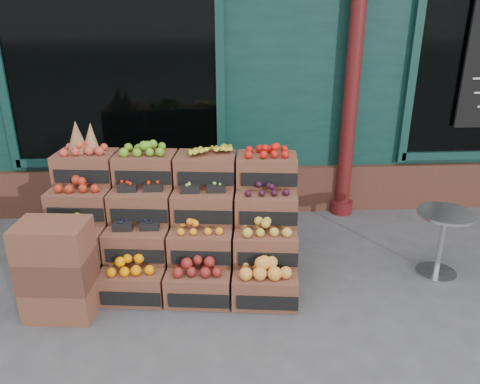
{
  "coord_description": "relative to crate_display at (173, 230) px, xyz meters",
  "views": [
    {
      "loc": [
        -0.44,
        -3.45,
        2.5
      ],
      "look_at": [
        -0.2,
        0.7,
        0.85
      ],
      "focal_mm": 35.0,
      "sensor_mm": 36.0,
      "label": 1
    }
  ],
  "objects": [
    {
      "name": "ground",
      "position": [
        0.86,
        -0.72,
        -0.46
      ],
      "size": [
        60.0,
        60.0,
        0.0
      ],
      "primitive_type": "plane",
      "color": "#454547",
      "rests_on": "ground"
    },
    {
      "name": "shop_facade",
      "position": [
        0.86,
        4.39,
        1.94
      ],
      "size": [
        12.0,
        6.24,
        4.8
      ],
      "color": "#0E2F29",
      "rests_on": "ground"
    },
    {
      "name": "crate_display",
      "position": [
        0.0,
        0.0,
        0.0
      ],
      "size": [
        2.49,
        1.4,
        1.49
      ],
      "rotation": [
        0.0,
        0.0,
        -0.11
      ],
      "color": "brown",
      "rests_on": "ground"
    },
    {
      "name": "spare_crates",
      "position": [
        -0.93,
        -0.66,
        -0.03
      ],
      "size": [
        0.61,
        0.45,
        0.87
      ],
      "rotation": [
        0.0,
        0.0,
        -0.1
      ],
      "color": "brown",
      "rests_on": "ground"
    },
    {
      "name": "bistro_table",
      "position": [
        2.62,
        -0.22,
        -0.04
      ],
      "size": [
        0.54,
        0.54,
        0.67
      ],
      "rotation": [
        0.0,
        0.0,
        -0.23
      ],
      "color": "#B3B6BB",
      "rests_on": "ground"
    },
    {
      "name": "shopkeeper",
      "position": [
        -0.57,
        2.28,
        0.54
      ],
      "size": [
        0.79,
        0.59,
        1.99
      ],
      "primitive_type": "imported",
      "rotation": [
        0.0,
        0.0,
        2.98
      ],
      "color": "#1B5E1D",
      "rests_on": "ground"
    }
  ]
}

